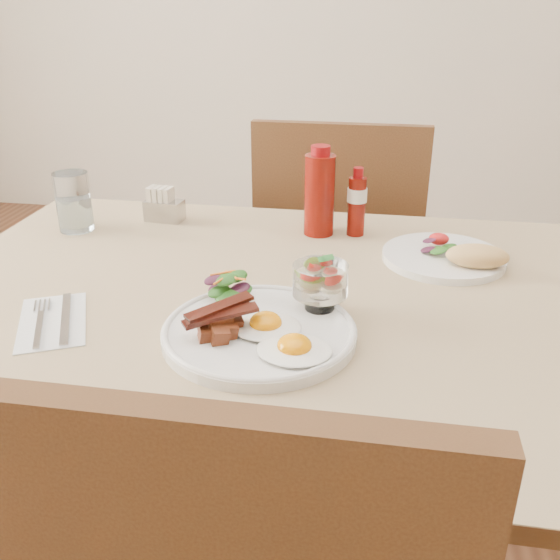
{
  "coord_description": "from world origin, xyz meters",
  "views": [
    {
      "loc": [
        0.11,
        -0.9,
        1.21
      ],
      "look_at": [
        -0.04,
        -0.08,
        0.82
      ],
      "focal_mm": 40.0,
      "sensor_mm": 36.0,
      "label": 1
    }
  ],
  "objects_px": {
    "second_plate": "(451,256)",
    "ketchup_bottle": "(319,193)",
    "fruit_cup": "(320,280)",
    "table": "(308,344)",
    "hot_sauce_bottle": "(357,203)",
    "sugar_caddy": "(163,207)",
    "chair_far": "(338,265)",
    "water_glass": "(74,205)",
    "main_plate": "(259,333)"
  },
  "relations": [
    {
      "from": "ketchup_bottle",
      "to": "sugar_caddy",
      "type": "height_order",
      "value": "ketchup_bottle"
    },
    {
      "from": "table",
      "to": "fruit_cup",
      "type": "height_order",
      "value": "fruit_cup"
    },
    {
      "from": "second_plate",
      "to": "ketchup_bottle",
      "type": "height_order",
      "value": "ketchup_bottle"
    },
    {
      "from": "second_plate",
      "to": "water_glass",
      "type": "xyz_separation_m",
      "value": [
        -0.76,
        0.05,
        0.04
      ]
    },
    {
      "from": "main_plate",
      "to": "water_glass",
      "type": "xyz_separation_m",
      "value": [
        -0.47,
        0.38,
        0.05
      ]
    },
    {
      "from": "ketchup_bottle",
      "to": "sugar_caddy",
      "type": "bearing_deg",
      "value": 176.0
    },
    {
      "from": "table",
      "to": "water_glass",
      "type": "height_order",
      "value": "water_glass"
    },
    {
      "from": "hot_sauce_bottle",
      "to": "sugar_caddy",
      "type": "xyz_separation_m",
      "value": [
        -0.42,
        0.02,
        -0.04
      ]
    },
    {
      "from": "main_plate",
      "to": "second_plate",
      "type": "distance_m",
      "value": 0.44
    },
    {
      "from": "table",
      "to": "chair_far",
      "type": "distance_m",
      "value": 0.68
    },
    {
      "from": "chair_far",
      "to": "fruit_cup",
      "type": "xyz_separation_m",
      "value": [
        0.02,
        -0.73,
        0.29
      ]
    },
    {
      "from": "table",
      "to": "second_plate",
      "type": "xyz_separation_m",
      "value": [
        0.24,
        0.18,
        0.1
      ]
    },
    {
      "from": "table",
      "to": "main_plate",
      "type": "relative_size",
      "value": 4.75
    },
    {
      "from": "second_plate",
      "to": "water_glass",
      "type": "relative_size",
      "value": 1.86
    },
    {
      "from": "table",
      "to": "main_plate",
      "type": "distance_m",
      "value": 0.18
    },
    {
      "from": "sugar_caddy",
      "to": "water_glass",
      "type": "relative_size",
      "value": 0.7
    },
    {
      "from": "fruit_cup",
      "to": "sugar_caddy",
      "type": "distance_m",
      "value": 0.54
    },
    {
      "from": "fruit_cup",
      "to": "main_plate",
      "type": "bearing_deg",
      "value": -135.54
    },
    {
      "from": "fruit_cup",
      "to": "hot_sauce_bottle",
      "type": "xyz_separation_m",
      "value": [
        0.03,
        0.37,
        0.01
      ]
    },
    {
      "from": "chair_far",
      "to": "second_plate",
      "type": "distance_m",
      "value": 0.59
    },
    {
      "from": "fruit_cup",
      "to": "ketchup_bottle",
      "type": "height_order",
      "value": "ketchup_bottle"
    },
    {
      "from": "hot_sauce_bottle",
      "to": "main_plate",
      "type": "bearing_deg",
      "value": -103.93
    },
    {
      "from": "table",
      "to": "second_plate",
      "type": "distance_m",
      "value": 0.32
    },
    {
      "from": "main_plate",
      "to": "ketchup_bottle",
      "type": "height_order",
      "value": "ketchup_bottle"
    },
    {
      "from": "chair_far",
      "to": "sugar_caddy",
      "type": "height_order",
      "value": "chair_far"
    },
    {
      "from": "sugar_caddy",
      "to": "table",
      "type": "bearing_deg",
      "value": -35.54
    },
    {
      "from": "ketchup_bottle",
      "to": "water_glass",
      "type": "relative_size",
      "value": 1.5
    },
    {
      "from": "table",
      "to": "hot_sauce_bottle",
      "type": "height_order",
      "value": "hot_sauce_bottle"
    },
    {
      "from": "water_glass",
      "to": "table",
      "type": "bearing_deg",
      "value": -24.35
    },
    {
      "from": "main_plate",
      "to": "water_glass",
      "type": "height_order",
      "value": "water_glass"
    },
    {
      "from": "hot_sauce_bottle",
      "to": "fruit_cup",
      "type": "bearing_deg",
      "value": -95.04
    },
    {
      "from": "hot_sauce_bottle",
      "to": "sugar_caddy",
      "type": "distance_m",
      "value": 0.42
    },
    {
      "from": "second_plate",
      "to": "fruit_cup",
      "type": "bearing_deg",
      "value": -130.94
    },
    {
      "from": "hot_sauce_bottle",
      "to": "sugar_caddy",
      "type": "bearing_deg",
      "value": 177.68
    },
    {
      "from": "chair_far",
      "to": "fruit_cup",
      "type": "distance_m",
      "value": 0.78
    },
    {
      "from": "table",
      "to": "main_plate",
      "type": "xyz_separation_m",
      "value": [
        -0.06,
        -0.14,
        0.1
      ]
    },
    {
      "from": "sugar_caddy",
      "to": "water_glass",
      "type": "bearing_deg",
      "value": -145.46
    },
    {
      "from": "chair_far",
      "to": "water_glass",
      "type": "xyz_separation_m",
      "value": [
        -0.52,
        -0.43,
        0.28
      ]
    },
    {
      "from": "water_glass",
      "to": "second_plate",
      "type": "bearing_deg",
      "value": -3.96
    },
    {
      "from": "chair_far",
      "to": "fruit_cup",
      "type": "relative_size",
      "value": 11.03
    },
    {
      "from": "table",
      "to": "ketchup_bottle",
      "type": "xyz_separation_m",
      "value": [
        -0.02,
        0.3,
        0.17
      ]
    },
    {
      "from": "second_plate",
      "to": "ketchup_bottle",
      "type": "distance_m",
      "value": 0.29
    },
    {
      "from": "ketchup_bottle",
      "to": "hot_sauce_bottle",
      "type": "distance_m",
      "value": 0.08
    },
    {
      "from": "fruit_cup",
      "to": "table",
      "type": "bearing_deg",
      "value": 109.67
    },
    {
      "from": "table",
      "to": "water_glass",
      "type": "bearing_deg",
      "value": 155.65
    },
    {
      "from": "main_plate",
      "to": "sugar_caddy",
      "type": "height_order",
      "value": "sugar_caddy"
    },
    {
      "from": "fruit_cup",
      "to": "hot_sauce_bottle",
      "type": "relative_size",
      "value": 0.6
    },
    {
      "from": "main_plate",
      "to": "fruit_cup",
      "type": "relative_size",
      "value": 3.32
    },
    {
      "from": "main_plate",
      "to": "table",
      "type": "bearing_deg",
      "value": 68.7
    },
    {
      "from": "main_plate",
      "to": "hot_sauce_bottle",
      "type": "xyz_separation_m",
      "value": [
        0.11,
        0.45,
        0.06
      ]
    }
  ]
}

